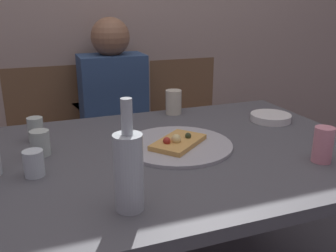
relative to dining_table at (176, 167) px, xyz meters
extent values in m
cube|color=#4C4C51|center=(0.00, 0.00, 0.05)|extent=(1.44, 1.02, 0.04)
cylinder|color=#4C4C51|center=(-0.66, 0.45, -0.31)|extent=(0.06, 0.06, 0.69)
cylinder|color=#4C4C51|center=(0.66, 0.45, -0.31)|extent=(0.06, 0.06, 0.69)
cylinder|color=#ADADB2|center=(0.02, 0.03, 0.08)|extent=(0.41, 0.41, 0.01)
cube|color=tan|center=(0.01, 0.02, 0.09)|extent=(0.25, 0.24, 0.02)
sphere|color=#EAD184|center=(0.00, 0.00, 0.11)|extent=(0.04, 0.04, 0.04)
sphere|color=#2D381E|center=(0.06, 0.03, 0.11)|extent=(0.02, 0.02, 0.02)
sphere|color=#B22D23|center=(-0.04, 0.00, 0.11)|extent=(0.03, 0.03, 0.03)
cylinder|color=#B2BCC1|center=(-0.27, -0.34, 0.18)|extent=(0.08, 0.08, 0.21)
cylinder|color=#B2BCC1|center=(-0.27, -0.34, 0.32)|extent=(0.03, 0.03, 0.09)
cylinder|color=silver|center=(-0.49, -0.05, 0.11)|extent=(0.06, 0.06, 0.08)
cylinder|color=#B7C6BC|center=(-0.48, 0.28, 0.12)|extent=(0.06, 0.06, 0.09)
cylinder|color=beige|center=(0.16, 0.44, 0.13)|extent=(0.08, 0.08, 0.12)
cylinder|color=#B7C6BC|center=(-0.47, 0.12, 0.12)|extent=(0.07, 0.07, 0.09)
cylinder|color=pink|center=(0.42, -0.27, 0.13)|extent=(0.07, 0.07, 0.12)
cylinder|color=white|center=(0.53, 0.17, 0.09)|extent=(0.18, 0.18, 0.03)
cube|color=brown|center=(-0.41, 0.83, -0.20)|extent=(0.44, 0.44, 0.05)
cube|color=brown|center=(-0.41, 1.03, 0.02)|extent=(0.44, 0.04, 0.45)
cylinder|color=brown|center=(-0.22, 0.64, -0.44)|extent=(0.04, 0.04, 0.42)
cylinder|color=brown|center=(-0.60, 0.64, -0.44)|extent=(0.04, 0.04, 0.42)
cylinder|color=brown|center=(-0.22, 1.02, -0.44)|extent=(0.04, 0.04, 0.42)
cylinder|color=brown|center=(-0.60, 1.02, -0.44)|extent=(0.04, 0.04, 0.42)
cube|color=brown|center=(-0.05, 0.83, -0.20)|extent=(0.44, 0.44, 0.05)
cube|color=brown|center=(-0.05, 1.03, 0.02)|extent=(0.44, 0.04, 0.45)
cylinder|color=brown|center=(0.14, 0.64, -0.44)|extent=(0.04, 0.04, 0.42)
cylinder|color=brown|center=(-0.24, 0.64, -0.44)|extent=(0.04, 0.04, 0.42)
cylinder|color=brown|center=(0.14, 1.02, -0.44)|extent=(0.04, 0.04, 0.42)
cylinder|color=brown|center=(-0.24, 1.02, -0.44)|extent=(0.04, 0.04, 0.42)
cube|color=brown|center=(0.45, 0.83, -0.20)|extent=(0.44, 0.44, 0.05)
cube|color=brown|center=(0.45, 1.03, 0.02)|extent=(0.44, 0.04, 0.45)
cylinder|color=brown|center=(0.64, 0.64, -0.44)|extent=(0.04, 0.04, 0.42)
cylinder|color=brown|center=(0.26, 0.64, -0.44)|extent=(0.04, 0.04, 0.42)
cylinder|color=brown|center=(0.64, 1.02, -0.44)|extent=(0.04, 0.04, 0.42)
cylinder|color=brown|center=(0.26, 1.02, -0.44)|extent=(0.04, 0.04, 0.42)
cube|color=navy|center=(-0.05, 0.85, 0.06)|extent=(0.36, 0.22, 0.52)
sphere|color=brown|center=(-0.05, 0.85, 0.41)|extent=(0.21, 0.21, 0.21)
cylinder|color=black|center=(0.03, 0.65, -0.20)|extent=(0.12, 0.40, 0.12)
cylinder|color=black|center=(-0.13, 0.65, -0.20)|extent=(0.12, 0.40, 0.12)
cylinder|color=black|center=(0.03, 0.45, -0.43)|extent=(0.11, 0.11, 0.45)
cylinder|color=black|center=(-0.13, 0.45, -0.43)|extent=(0.11, 0.11, 0.45)
camera|label=1|loc=(-0.48, -1.19, 0.59)|focal=39.96mm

